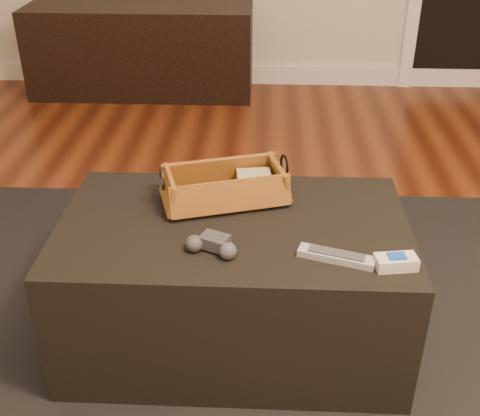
{
  "coord_description": "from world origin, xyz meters",
  "views": [
    {
      "loc": [
        -0.07,
        -1.27,
        1.33
      ],
      "look_at": [
        -0.14,
        0.17,
        0.49
      ],
      "focal_mm": 45.0,
      "sensor_mm": 36.0,
      "label": 1
    }
  ],
  "objects_px": {
    "game_controller": "(212,245)",
    "tv_remote": "(220,197)",
    "silver_remote": "(336,256)",
    "media_cabinet": "(141,51)",
    "wicker_basket": "(225,188)",
    "cream_gadget": "(396,262)",
    "ottoman": "(234,282)"
  },
  "relations": [
    {
      "from": "ottoman",
      "to": "game_controller",
      "type": "relative_size",
      "value": 6.72
    },
    {
      "from": "media_cabinet",
      "to": "wicker_basket",
      "type": "relative_size",
      "value": 3.43
    },
    {
      "from": "game_controller",
      "to": "silver_remote",
      "type": "distance_m",
      "value": 0.32
    },
    {
      "from": "media_cabinet",
      "to": "game_controller",
      "type": "bearing_deg",
      "value": -74.77
    },
    {
      "from": "tv_remote",
      "to": "cream_gadget",
      "type": "xyz_separation_m",
      "value": [
        0.47,
        -0.31,
        -0.01
      ]
    },
    {
      "from": "wicker_basket",
      "to": "silver_remote",
      "type": "xyz_separation_m",
      "value": [
        0.31,
        -0.3,
        -0.03
      ]
    },
    {
      "from": "game_controller",
      "to": "cream_gadget",
      "type": "bearing_deg",
      "value": -5.69
    },
    {
      "from": "wicker_basket",
      "to": "tv_remote",
      "type": "bearing_deg",
      "value": -126.15
    },
    {
      "from": "media_cabinet",
      "to": "silver_remote",
      "type": "bearing_deg",
      "value": -68.24
    },
    {
      "from": "silver_remote",
      "to": "media_cabinet",
      "type": "bearing_deg",
      "value": 111.76
    },
    {
      "from": "cream_gadget",
      "to": "tv_remote",
      "type": "bearing_deg",
      "value": 146.83
    },
    {
      "from": "game_controller",
      "to": "silver_remote",
      "type": "xyz_separation_m",
      "value": [
        0.32,
        -0.02,
        -0.01
      ]
    },
    {
      "from": "tv_remote",
      "to": "silver_remote",
      "type": "relative_size",
      "value": 0.97
    },
    {
      "from": "media_cabinet",
      "to": "cream_gadget",
      "type": "height_order",
      "value": "media_cabinet"
    },
    {
      "from": "media_cabinet",
      "to": "ottoman",
      "type": "xyz_separation_m",
      "value": [
        0.72,
        -2.32,
        -0.05
      ]
    },
    {
      "from": "media_cabinet",
      "to": "game_controller",
      "type": "distance_m",
      "value": 2.57
    },
    {
      "from": "game_controller",
      "to": "tv_remote",
      "type": "bearing_deg",
      "value": 90.1
    },
    {
      "from": "ottoman",
      "to": "cream_gadget",
      "type": "relative_size",
      "value": 8.96
    },
    {
      "from": "tv_remote",
      "to": "game_controller",
      "type": "bearing_deg",
      "value": -112.88
    },
    {
      "from": "game_controller",
      "to": "silver_remote",
      "type": "height_order",
      "value": "game_controller"
    },
    {
      "from": "media_cabinet",
      "to": "wicker_basket",
      "type": "height_order",
      "value": "wicker_basket"
    },
    {
      "from": "media_cabinet",
      "to": "tv_remote",
      "type": "distance_m",
      "value": 2.32
    },
    {
      "from": "game_controller",
      "to": "wicker_basket",
      "type": "bearing_deg",
      "value": 87.26
    },
    {
      "from": "game_controller",
      "to": "cream_gadget",
      "type": "height_order",
      "value": "game_controller"
    },
    {
      "from": "ottoman",
      "to": "wicker_basket",
      "type": "relative_size",
      "value": 2.44
    },
    {
      "from": "media_cabinet",
      "to": "ottoman",
      "type": "bearing_deg",
      "value": -72.78
    },
    {
      "from": "ottoman",
      "to": "wicker_basket",
      "type": "height_order",
      "value": "wicker_basket"
    },
    {
      "from": "ottoman",
      "to": "wicker_basket",
      "type": "bearing_deg",
      "value": 104.54
    },
    {
      "from": "tv_remote",
      "to": "wicker_basket",
      "type": "distance_m",
      "value": 0.03
    },
    {
      "from": "ottoman",
      "to": "cream_gadget",
      "type": "height_order",
      "value": "cream_gadget"
    },
    {
      "from": "tv_remote",
      "to": "silver_remote",
      "type": "xyz_separation_m",
      "value": [
        0.32,
        -0.28,
        -0.01
      ]
    },
    {
      "from": "wicker_basket",
      "to": "cream_gadget",
      "type": "bearing_deg",
      "value": -35.56
    }
  ]
}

